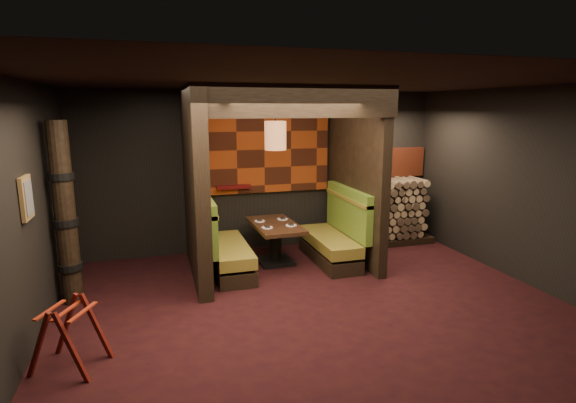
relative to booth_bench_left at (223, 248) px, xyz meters
The scene contains 23 objects.
floor 1.95m from the booth_bench_left, 59.77° to the right, with size 6.50×5.50×0.02m, color black.
ceiling 3.11m from the booth_bench_left, 59.77° to the right, with size 6.50×5.50×0.02m, color black.
wall_back 1.79m from the booth_bench_left, 49.10° to the left, with size 6.50×0.02×2.85m, color black.
wall_front 4.63m from the booth_bench_left, 77.70° to the right, with size 6.50×0.02×2.85m, color black.
wall_left 3.01m from the booth_bench_left, 144.33° to the right, with size 0.02×5.50×2.85m, color black.
wall_right 4.65m from the booth_bench_left, 21.35° to the right, with size 0.02×5.50×2.85m, color black.
partition_left 1.10m from the booth_bench_left, behind, with size 0.20×2.20×2.85m, color black.
partition_right 2.48m from the booth_bench_left, ahead, with size 0.15×2.10×2.85m, color black.
header_beam 2.60m from the booth_bench_left, 45.41° to the right, with size 2.85×0.18×0.44m, color black.
tapa_back_panel 2.00m from the booth_bench_left, 48.54° to the left, with size 2.40×0.06×1.55m, color #8B3410.
tapa_side_panel 1.48m from the booth_bench_left, 146.90° to the left, with size 0.04×1.85×1.45m, color #8B3410.
lacquer_shelf 1.32m from the booth_bench_left, 70.12° to the left, with size 0.60×0.12×0.07m, color #4F0C0E.
booth_bench_left is the anchor object (origin of this frame).
booth_bench_right 1.89m from the booth_bench_left, ahead, with size 0.68×1.60×1.14m.
dining_table 0.92m from the booth_bench_left, 11.16° to the left, with size 0.75×1.31×0.68m.
place_settings 0.96m from the booth_bench_left, 11.16° to the left, with size 0.60×0.64×0.03m.
pendant_lamp 1.94m from the booth_bench_left, ahead, with size 0.34×0.34×0.96m.
framed_picture 3.00m from the booth_bench_left, 145.49° to the right, with size 0.05×0.36×0.46m.
luggage_rack 2.90m from the booth_bench_left, 129.86° to the right, with size 0.81×0.71×0.74m.
totem_column 2.30m from the booth_bench_left, 165.25° to the right, with size 0.31×0.31×2.40m.
firewood_stack 3.33m from the booth_bench_left, 12.17° to the left, with size 1.73×0.70×1.22m.
mosaic_header 3.58m from the booth_bench_left, 17.60° to the left, with size 1.83×0.10×0.56m, color maroon.
bay_front_post 2.58m from the booth_bench_left, ahead, with size 0.08×0.08×2.85m, color black.
Camera 1 is at (-1.91, -5.09, 2.54)m, focal length 28.00 mm.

